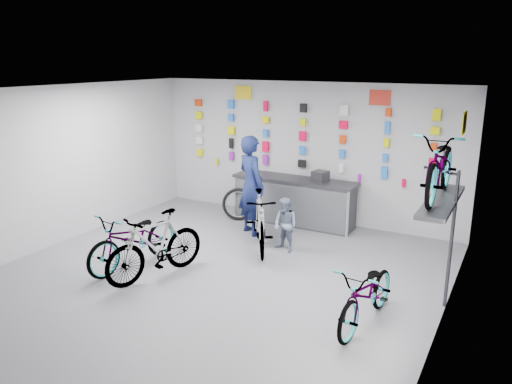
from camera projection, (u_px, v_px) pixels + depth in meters
The scene contains 20 objects.
floor at pixel (200, 286), 7.85m from camera, with size 8.00×8.00×0.00m, color #56565B.
ceiling at pixel (194, 93), 7.07m from camera, with size 8.00×8.00×0.00m, color white.
wall_back at pixel (304, 152), 10.84m from camera, with size 7.00×7.00×0.00m, color #B0B0B3.
wall_left at pixel (39, 170), 9.08m from camera, with size 8.00×8.00×0.00m, color #B0B0B3.
wall_right at pixel (443, 232), 5.84m from camera, with size 8.00×8.00×0.00m, color #B0B0B3.
counter at pixel (294, 202), 10.72m from camera, with size 2.70×0.66×1.00m.
merch_wall at pixel (299, 138), 10.74m from camera, with size 5.57×0.08×1.56m.
wall_bracket at pixel (443, 207), 6.94m from camera, with size 0.39×1.90×2.00m.
sign_left at pixel (243, 93), 11.21m from camera, with size 0.42×0.02×0.30m, color gold.
sign_right at pixel (380, 98), 9.77m from camera, with size 0.42×0.02×0.30m, color red.
sign_side at pixel (464, 123), 6.56m from camera, with size 0.02×0.40×0.30m, color gold.
bike_left at pixel (134, 239), 8.49m from camera, with size 0.66×1.89×1.00m, color gray.
bike_center at pixel (155, 245), 8.05m from camera, with size 0.52×1.83×1.10m, color gray.
bike_right at pixel (367, 294), 6.61m from camera, with size 0.59×1.69×0.89m, color gray.
bike_service at pixel (260, 221), 9.24m from camera, with size 0.51×1.81×1.09m, color gray.
bike_wall at pixel (442, 165), 6.82m from camera, with size 0.63×1.80×0.95m, color gray.
clerk at pixel (251, 185), 9.98m from camera, with size 0.73×0.48×2.01m, color #111A43.
customer at pixel (285, 225), 9.16m from camera, with size 0.49×0.38×1.01m, color slate.
spare_wheel at pixel (238, 204), 10.99m from camera, with size 0.73×0.41×0.72m.
register at pixel (320, 176), 10.30m from camera, with size 0.28×0.30×0.22m, color black.
Camera 1 is at (4.23, -5.88, 3.48)m, focal length 35.00 mm.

